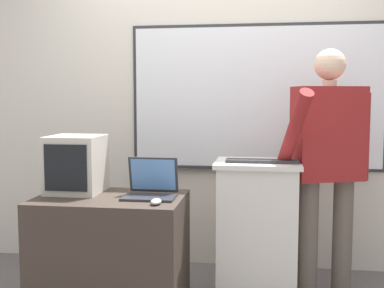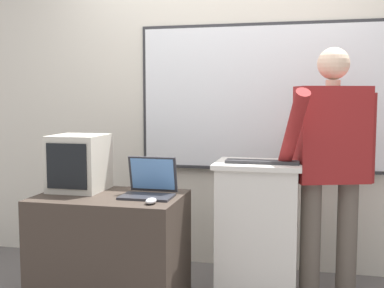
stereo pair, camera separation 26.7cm
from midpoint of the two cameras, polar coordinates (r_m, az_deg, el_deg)
back_wall at (r=3.84m, az=6.03°, el=6.31°), size 6.40×0.17×2.80m
lectern_podium at (r=3.21m, az=10.19°, el=-10.35°), size 0.55×0.44×0.93m
side_desk at (r=3.15m, az=-7.16°, el=-12.59°), size 0.91×0.60×0.73m
person_presenter at (r=3.20m, az=18.47°, el=-1.64°), size 0.62×0.64×1.65m
laptop at (r=3.00m, az=-2.46°, el=-4.86°), size 0.32×0.26×0.24m
wireless_keyboard at (r=3.06m, az=10.82°, el=-2.11°), size 0.46×0.11×0.02m
computer_mouse_by_laptop at (r=2.78m, az=-2.13°, el=-6.78°), size 0.06×0.10×0.03m
crt_monitor at (r=3.22m, az=-10.94°, el=-2.20°), size 0.33×0.35×0.37m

